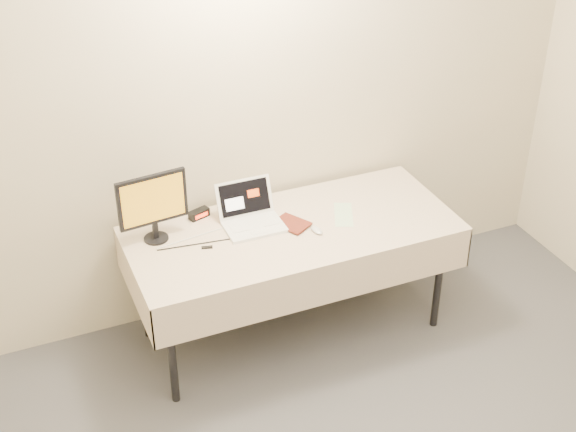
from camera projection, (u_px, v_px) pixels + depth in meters
name	position (u px, v px, depth m)	size (l,w,h in m)	color
back_wall	(261.00, 97.00, 4.54)	(4.00, 0.10, 2.70)	beige
table	(293.00, 237.00, 4.54)	(1.86, 0.81, 0.74)	black
laptop	(250.00, 215.00, 4.53)	(0.33, 0.32, 0.22)	white
monitor	(153.00, 203.00, 4.29)	(0.39, 0.15, 0.40)	black
book	(284.00, 216.00, 4.43)	(0.14, 0.02, 0.19)	maroon
alarm_clock	(199.00, 214.00, 4.59)	(0.13, 0.08, 0.05)	black
clicker	(317.00, 230.00, 4.47)	(0.05, 0.10, 0.02)	silver
paper_form	(343.00, 215.00, 4.63)	(0.10, 0.26, 0.00)	#BBE1B3
usb_dongle	(207.00, 247.00, 4.33)	(0.06, 0.02, 0.01)	black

